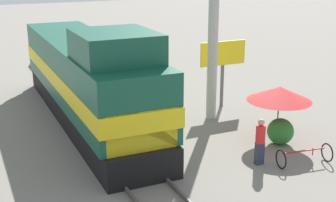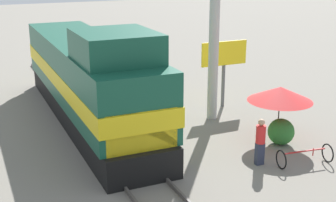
{
  "view_description": "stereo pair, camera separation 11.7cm",
  "coord_description": "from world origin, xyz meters",
  "px_view_note": "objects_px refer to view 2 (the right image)",
  "views": [
    {
      "loc": [
        -5.01,
        -15.36,
        7.11
      ],
      "look_at": [
        1.2,
        -1.76,
        2.45
      ],
      "focal_mm": 50.0,
      "sensor_mm": 36.0,
      "label": 1
    },
    {
      "loc": [
        -4.9,
        -15.41,
        7.11
      ],
      "look_at": [
        1.2,
        -1.76,
        2.45
      ],
      "focal_mm": 50.0,
      "sensor_mm": 36.0,
      "label": 2
    }
  ],
  "objects_px": {
    "person_bystander": "(260,140)",
    "bicycle": "(305,156)",
    "locomotive": "(90,80)",
    "vendor_umbrella": "(280,94)",
    "billboard_sign": "(224,57)"
  },
  "relations": [
    {
      "from": "vendor_umbrella",
      "to": "person_bystander",
      "type": "relative_size",
      "value": 1.5
    },
    {
      "from": "locomotive",
      "to": "bicycle",
      "type": "height_order",
      "value": "locomotive"
    },
    {
      "from": "vendor_umbrella",
      "to": "bicycle",
      "type": "distance_m",
      "value": 2.87
    },
    {
      "from": "billboard_sign",
      "to": "bicycle",
      "type": "distance_m",
      "value": 7.44
    },
    {
      "from": "locomotive",
      "to": "billboard_sign",
      "type": "bearing_deg",
      "value": -2.43
    },
    {
      "from": "person_bystander",
      "to": "vendor_umbrella",
      "type": "bearing_deg",
      "value": 39.17
    },
    {
      "from": "vendor_umbrella",
      "to": "bicycle",
      "type": "xyz_separation_m",
      "value": [
        -0.56,
        -2.33,
        -1.59
      ]
    },
    {
      "from": "bicycle",
      "to": "vendor_umbrella",
      "type": "bearing_deg",
      "value": -6.78
    },
    {
      "from": "billboard_sign",
      "to": "person_bystander",
      "type": "height_order",
      "value": "billboard_sign"
    },
    {
      "from": "locomotive",
      "to": "person_bystander",
      "type": "relative_size",
      "value": 8.21
    },
    {
      "from": "locomotive",
      "to": "person_bystander",
      "type": "bearing_deg",
      "value": -57.22
    },
    {
      "from": "person_bystander",
      "to": "bicycle",
      "type": "distance_m",
      "value": 1.69
    },
    {
      "from": "vendor_umbrella",
      "to": "billboard_sign",
      "type": "xyz_separation_m",
      "value": [
        0.26,
        4.76,
        0.51
      ]
    },
    {
      "from": "billboard_sign",
      "to": "bicycle",
      "type": "height_order",
      "value": "billboard_sign"
    },
    {
      "from": "locomotive",
      "to": "person_bystander",
      "type": "distance_m",
      "value": 7.97
    }
  ]
}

